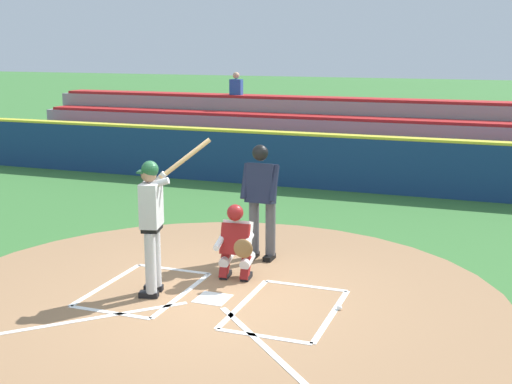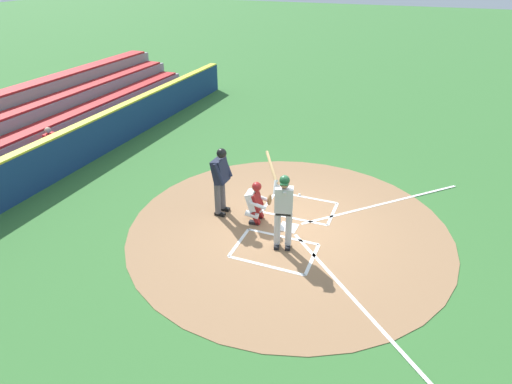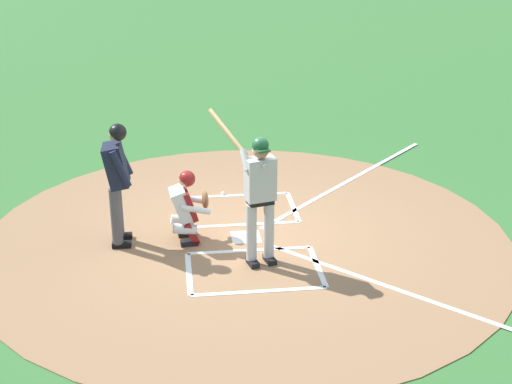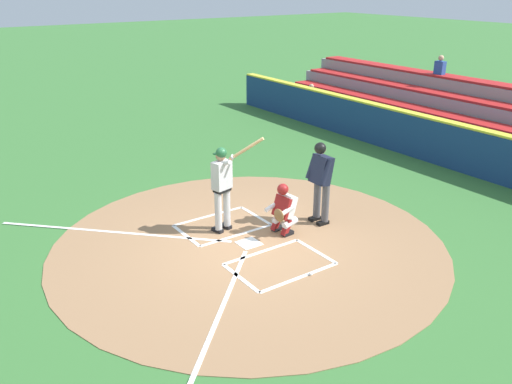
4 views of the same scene
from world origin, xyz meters
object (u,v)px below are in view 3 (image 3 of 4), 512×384
(plate_umpire, at_px, (117,176))
(baseball, at_px, (223,194))
(batter, at_px, (259,191))
(catcher, at_px, (187,205))

(plate_umpire, xyz_separation_m, baseball, (-1.67, 1.65, -1.04))
(batter, relative_size, catcher, 1.88)
(plate_umpire, bearing_deg, batter, 66.45)
(catcher, bearing_deg, plate_umpire, -91.67)
(catcher, bearing_deg, batter, 49.69)
(batter, bearing_deg, baseball, -172.92)
(catcher, xyz_separation_m, plate_umpire, (-0.03, -0.99, 0.49))
(catcher, height_order, baseball, catcher)
(batter, xyz_separation_m, baseball, (-2.52, -0.31, -1.06))
(catcher, distance_m, baseball, 1.90)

